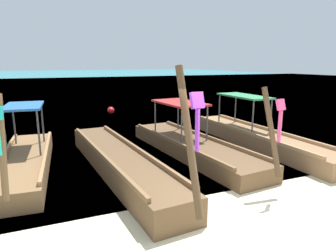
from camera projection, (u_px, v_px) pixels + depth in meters
The scene contains 7 objects.
ground at pixel (253, 238), 5.05m from camera, with size 120.00×120.00×0.00m, color beige.
sea_water at pixel (59, 77), 60.80m from camera, with size 120.00×120.00×0.00m, color teal.
longtail_boat_turquoise_ribbon at pixel (26, 161), 8.01m from camera, with size 1.47×5.46×2.36m.
longtail_boat_violet_ribbon at pixel (120, 162), 7.93m from camera, with size 1.63×7.29×2.87m.
longtail_boat_pink_ribbon at pixel (192, 146), 9.55m from camera, with size 1.96×6.65×2.38m.
longtail_boat_red_ribbon at pixel (257, 137), 10.51m from camera, with size 1.19×7.40×2.63m.
mooring_buoy_near at pixel (111, 110), 17.23m from camera, with size 0.39×0.39×0.39m.
Camera 1 is at (-3.07, -3.64, 2.90)m, focal length 31.91 mm.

